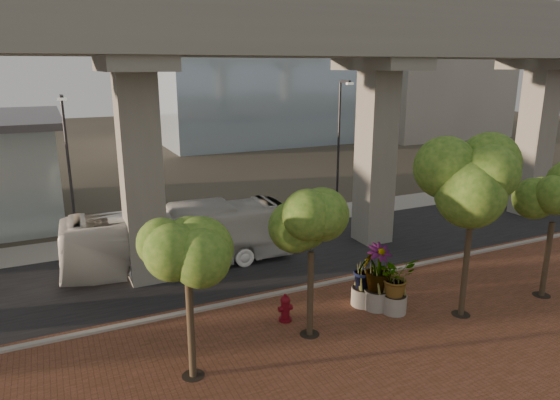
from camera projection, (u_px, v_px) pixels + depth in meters
name	position (u px, v px, depth m)	size (l,w,h in m)	color
ground	(289.00, 272.00, 23.01)	(160.00, 160.00, 0.00)	#3B352A
brick_plaza	(398.00, 362.00, 16.01)	(70.00, 13.00, 0.06)	brown
asphalt_road	(271.00, 257.00, 24.75)	(90.00, 8.00, 0.04)	black
curb_strip	(309.00, 287.00, 21.24)	(70.00, 0.25, 0.16)	#9A9790
far_sidewalk	(233.00, 226.00, 29.56)	(90.00, 3.00, 0.06)	#9A9790
transit_viaduct	(270.00, 109.00, 22.86)	(72.00, 5.60, 12.40)	gray
midrise_block	(425.00, 44.00, 66.94)	(18.00, 16.00, 24.00)	#A19E91
transit_bus	(180.00, 238.00, 23.18)	(2.47, 10.51, 2.93)	silver
parked_car	(526.00, 189.00, 35.45)	(1.62, 4.67, 1.53)	black
fire_hydrant	(285.00, 308.00, 18.39)	(0.53, 0.48, 1.06)	maroon
planter_front	(396.00, 279.00, 18.81)	(2.05, 2.05, 2.25)	#9C998C
planter_right	(378.00, 270.00, 19.09)	(2.44, 2.44, 2.61)	#A5A095
planter_left	(364.00, 272.00, 19.41)	(2.08, 2.08, 2.29)	gray
street_tree_far_west	(186.00, 245.00, 14.13)	(3.18, 3.18, 5.73)	#4D402C
street_tree_near_west	(311.00, 227.00, 16.55)	(3.06, 3.06, 5.39)	#4D402C
street_tree_near_east	(473.00, 191.00, 17.73)	(4.05, 4.05, 6.70)	#4D402C
street_tree_far_east	(556.00, 199.00, 19.49)	(3.32, 3.32, 5.66)	#4D402C
streetlamp_west	(69.00, 163.00, 24.54)	(0.39, 1.14, 7.86)	#313136
streetlamp_east	(340.00, 139.00, 30.74)	(0.41, 1.21, 8.35)	#29292D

